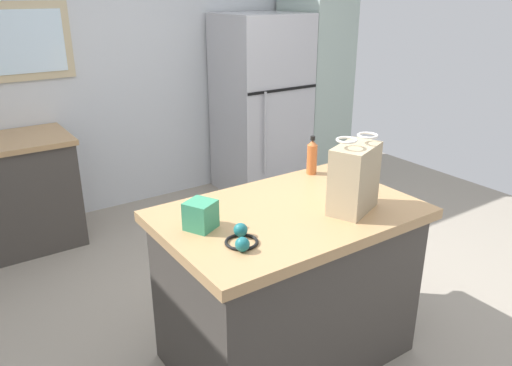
{
  "coord_description": "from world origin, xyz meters",
  "views": [
    {
      "loc": [
        -1.56,
        -2.12,
        1.93
      ],
      "look_at": [
        -0.13,
        -0.03,
        0.94
      ],
      "focal_mm": 34.93,
      "sensor_mm": 36.0,
      "label": 1
    }
  ],
  "objects": [
    {
      "name": "back_wall",
      "position": [
        -0.01,
        2.27,
        1.39
      ],
      "size": [
        5.25,
        0.13,
        2.78
      ],
      "color": "silver",
      "rests_on": "ground"
    },
    {
      "name": "small_box",
      "position": [
        -0.6,
        -0.25,
        0.95
      ],
      "size": [
        0.17,
        0.17,
        0.13
      ],
      "primitive_type": "cube",
      "rotation": [
        0.0,
        0.0,
        0.47
      ],
      "color": "#388E66",
      "rests_on": "kitchen_island"
    },
    {
      "name": "kitchen_island",
      "position": [
        -0.13,
        -0.33,
        0.45
      ],
      "size": [
        1.31,
        0.86,
        0.89
      ],
      "color": "#423D38",
      "rests_on": "ground"
    },
    {
      "name": "bottle",
      "position": [
        0.31,
        0.02,
        0.99
      ],
      "size": [
        0.06,
        0.06,
        0.23
      ],
      "color": "#C66633",
      "rests_on": "kitchen_island"
    },
    {
      "name": "tall_cabinet",
      "position": [
        1.89,
        1.84,
        1.11
      ],
      "size": [
        0.52,
        0.66,
        2.21
      ],
      "color": "#9EB2A8",
      "rests_on": "ground"
    },
    {
      "name": "ground",
      "position": [
        0.0,
        0.0,
        0.0
      ],
      "size": [
        6.3,
        6.3,
        0.0
      ],
      "primitive_type": "plane",
      "color": "#9E9384"
    },
    {
      "name": "shopping_bag",
      "position": [
        0.13,
        -0.5,
        1.06
      ],
      "size": [
        0.32,
        0.26,
        0.38
      ],
      "color": "tan",
      "rests_on": "kitchen_island"
    },
    {
      "name": "ear_defenders",
      "position": [
        -0.52,
        -0.49,
        0.91
      ],
      "size": [
        0.2,
        0.2,
        0.06
      ],
      "color": "black",
      "rests_on": "kitchen_island"
    },
    {
      "name": "refrigerator",
      "position": [
        1.21,
        1.84,
        0.86
      ],
      "size": [
        0.79,
        0.74,
        1.73
      ],
      "color": "#B7B7BC",
      "rests_on": "ground"
    }
  ]
}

